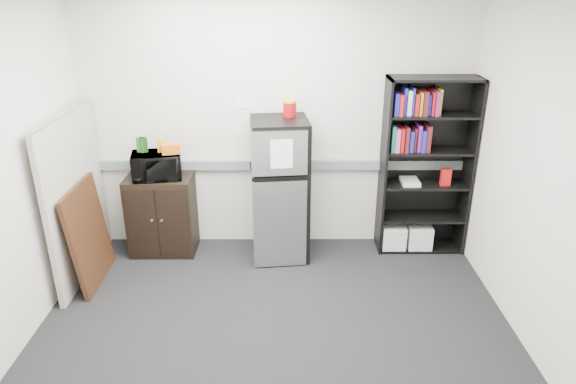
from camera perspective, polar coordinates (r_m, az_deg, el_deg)
The scene contains 16 objects.
floor at distance 4.35m, azimuth -1.49°, elevation -16.09°, with size 4.00×4.00×0.00m, color black.
wall_back at distance 5.32m, azimuth -1.24°, elevation 7.70°, with size 4.00×0.02×2.70m, color silver.
wall_right at distance 4.12m, azimuth 27.29°, elevation 0.59°, with size 0.02×3.50×2.70m, color silver.
electrical_raceway at distance 5.43m, azimuth -1.20°, elevation 3.03°, with size 3.92×0.05×0.10m, color slate.
wall_note at distance 5.29m, azimuth -5.10°, elevation 9.75°, with size 0.14×0.00×0.10m, color white.
bookshelf at distance 5.45m, azimuth 14.86°, elevation 3.11°, with size 0.90×0.34×1.85m.
cubicle_partition at distance 5.26m, azimuth -22.49°, elevation -0.47°, with size 0.06×1.30×1.62m.
cabinet at distance 5.56m, azimuth -13.80°, elevation -2.46°, with size 0.68×0.45×0.85m.
microwave at distance 5.34m, azimuth -14.39°, elevation 2.87°, with size 0.48×0.32×0.27m, color black.
snack_box_a at distance 5.35m, azimuth -16.04°, elevation 5.07°, with size 0.07×0.05×0.15m, color #24601B.
snack_box_b at distance 5.34m, azimuth -15.73°, elevation 5.07°, with size 0.07×0.05×0.15m, color #0C350C.
snack_box_c at distance 5.30m, azimuth -13.95°, elevation 5.07°, with size 0.07×0.05×0.14m, color orange.
snack_bag at distance 5.24m, azimuth -12.88°, elevation 4.72°, with size 0.18×0.10×0.10m, color #D26115.
refrigerator at distance 5.21m, azimuth -0.88°, elevation 0.20°, with size 0.61×0.63×1.47m.
coffee_can at distance 5.08m, azimuth 0.19°, elevation 9.40°, with size 0.13×0.13×0.18m.
framed_poster at distance 5.20m, azimuth -21.25°, elevation -4.44°, with size 0.15×0.76×0.98m.
Camera 1 is at (0.10, -3.39, 2.72)m, focal length 32.00 mm.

